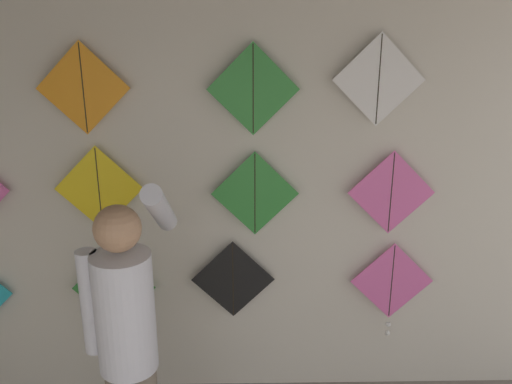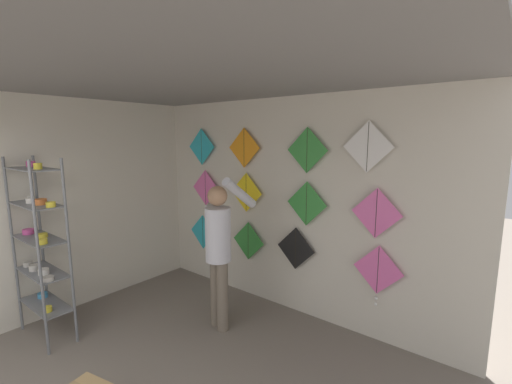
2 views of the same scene
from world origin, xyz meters
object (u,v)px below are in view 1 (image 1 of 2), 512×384
kite_1 (114,288)px  kite_6 (255,194)px  kite_9 (83,88)px  kite_7 (391,193)px  kite_2 (233,280)px  kite_11 (379,80)px  kite_3 (391,285)px  kite_5 (99,189)px  kite_10 (253,89)px  shopkeeper (127,332)px

kite_1 → kite_6: bearing=0.0°
kite_6 → kite_9: 1.21m
kite_1 → kite_7: (1.80, 0.00, 0.66)m
kite_2 → kite_9: bearing=180.0°
kite_2 → kite_11: size_ratio=1.00×
kite_9 → kite_11: bearing=0.0°
kite_1 → kite_3: bearing=-0.0°
kite_5 → kite_10: size_ratio=1.00×
kite_2 → kite_3: kite_2 is taller
kite_1 → kite_11: size_ratio=1.00×
kite_6 → kite_10: bearing=180.0°
kite_1 → kite_3: 1.85m
kite_6 → kite_5: bearing=180.0°
shopkeeper → kite_10: size_ratio=3.35×
kite_2 → kite_3: (1.06, -0.00, -0.05)m
kite_1 → kite_2: size_ratio=1.00×
kite_9 → kite_3: bearing=-0.0°
shopkeeper → kite_5: bearing=123.7°
shopkeeper → kite_11: bearing=45.7°
kite_2 → kite_10: kite_10 is taller
shopkeeper → kite_9: 1.44m
kite_2 → shopkeeper: bearing=-121.2°
shopkeeper → kite_1: bearing=121.6°
kite_5 → kite_9: kite_9 is taller
kite_6 → kite_11: bearing=0.0°
kite_2 → kite_7: 1.18m
kite_2 → kite_6: 0.62m
shopkeeper → kite_10: kite_10 is taller
kite_10 → kite_6: bearing=0.0°
kite_3 → shopkeeper: bearing=-151.4°
kite_3 → kite_10: 1.60m
kite_5 → kite_6: kite_5 is taller
kite_1 → kite_7: kite_7 is taller
kite_1 → kite_9: size_ratio=1.00×
kite_6 → kite_2: bearing=180.0°
kite_6 → kite_11: (0.73, 0.00, 0.71)m
shopkeeper → kite_3: bearing=42.7°
kite_1 → kite_2: kite_2 is taller
kite_1 → kite_6: (0.94, 0.00, 0.66)m
kite_1 → kite_9: kite_9 is taller
kite_11 → shopkeeper: bearing=-148.4°
shopkeeper → kite_7: 1.81m
shopkeeper → kite_1: 0.93m
kite_3 → kite_10: kite_10 is taller
kite_11 → kite_2: bearing=180.0°
kite_5 → kite_7: (1.84, 0.00, -0.04)m
kite_11 → kite_5: bearing=180.0°
kite_1 → kite_5: kite_5 is taller
kite_5 → kite_10: (0.96, 0.00, 0.61)m
shopkeeper → kite_2: 1.02m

